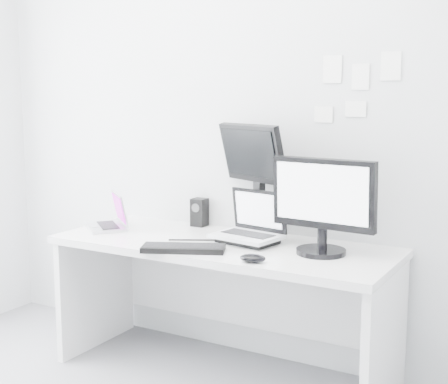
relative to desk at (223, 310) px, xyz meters
The scene contains 14 objects.
back_wall 1.05m from the desk, 90.00° to the left, with size 3.60×3.60×0.00m, color silver.
desk is the anchor object (origin of this frame).
macbook 0.89m from the desk, behind, with size 0.29×0.22×0.22m, color #B4B5B9.
speaker 0.63m from the desk, 137.86° to the left, with size 0.08×0.08×0.16m, color black.
dell_laptop 0.52m from the desk, 20.41° to the left, with size 0.34×0.26×0.28m, color silver.
rear_monitor 0.72m from the desk, 70.56° to the left, with size 0.46×0.17×0.63m, color black.
samsung_monitor 0.81m from the desk, ahead, with size 0.52×0.24×0.48m, color black.
keyboard 0.46m from the desk, 106.40° to the right, with size 0.41×0.14×0.03m, color black.
mouse 0.57m from the desk, 40.88° to the right, with size 0.12×0.08×0.04m, color black.
wall_note_0 1.38m from the desk, 37.40° to the left, with size 0.10×0.00×0.14m, color white.
wall_note_1 1.40m from the desk, 29.83° to the left, with size 0.09×0.00×0.13m, color white.
wall_note_2 1.51m from the desk, 24.64° to the left, with size 0.10×0.00×0.14m, color white.
wall_note_3 1.25m from the desk, 30.67° to the left, with size 0.11×0.00×0.08m, color white.
wall_note_4 1.16m from the desk, 40.12° to the left, with size 0.10×0.00×0.08m, color white.
Camera 1 is at (1.61, -1.55, 1.50)m, focal length 50.95 mm.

